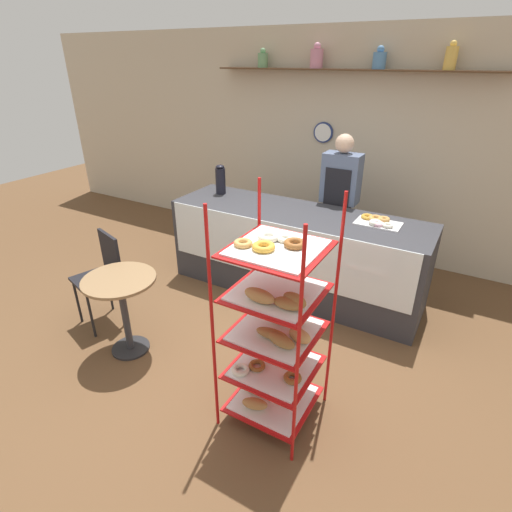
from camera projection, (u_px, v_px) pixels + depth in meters
ground_plane at (230, 356)px, 3.51m from camera, size 14.00×14.00×0.00m
back_wall at (344, 145)px, 4.97m from camera, size 10.00×0.30×2.70m
display_counter at (295, 252)px, 4.32m from camera, size 2.72×0.79×0.92m
pastry_rack at (275, 331)px, 2.63m from camera, size 0.61×0.61×1.66m
person_worker at (339, 203)px, 4.42m from camera, size 0.40×0.23×1.65m
cafe_table at (122, 298)px, 3.35m from camera, size 0.60×0.60×0.73m
cafe_chair at (103, 270)px, 3.76m from camera, size 0.48×0.48×0.90m
coffee_carafe at (220, 180)px, 4.60m from camera, size 0.11×0.11×0.34m
donut_tray_counter at (377, 221)px, 3.82m from camera, size 0.42×0.26×0.05m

